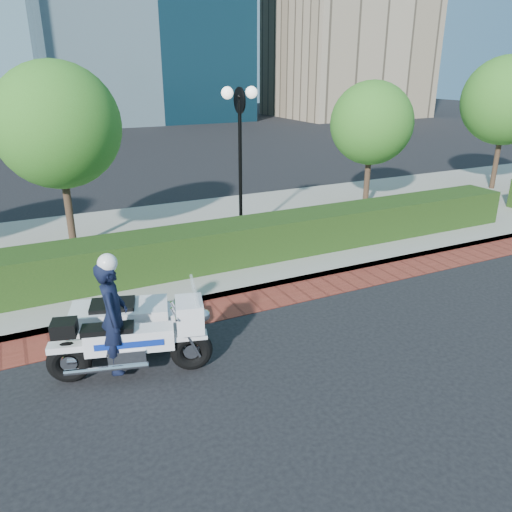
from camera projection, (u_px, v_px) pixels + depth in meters
name	position (u px, v px, depth m)	size (l,w,h in m)	color
ground	(305.00, 328.00, 9.86)	(120.00, 120.00, 0.00)	black
brick_strip	(269.00, 298.00, 11.11)	(60.00, 1.00, 0.01)	maroon
sidewalk	(200.00, 237.00, 14.87)	(60.00, 8.00, 0.15)	gray
hedge_main	(231.00, 243.00, 12.65)	(18.00, 1.20, 1.00)	black
lamppost	(240.00, 140.00, 13.59)	(1.02, 0.70, 4.21)	black
tree_b	(57.00, 126.00, 12.65)	(3.20, 3.20, 4.89)	#332319
tree_c	(372.00, 123.00, 16.91)	(2.80, 2.80, 4.30)	#332319
tree_d	(506.00, 101.00, 19.40)	(3.40, 3.40, 5.16)	#332319
police_motorcycle	(124.00, 325.00, 8.42)	(2.65, 2.26, 2.18)	black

